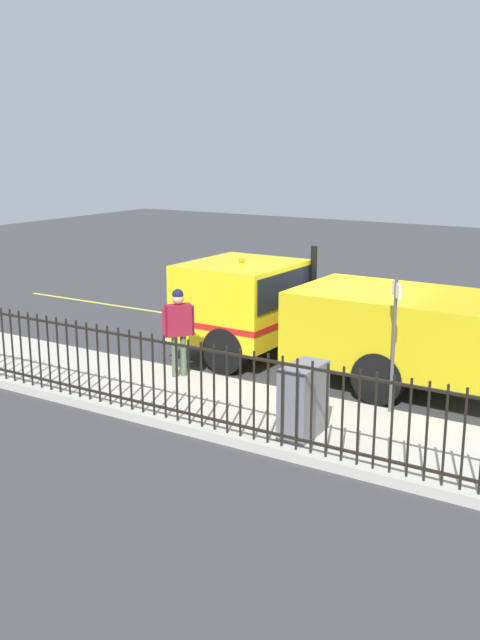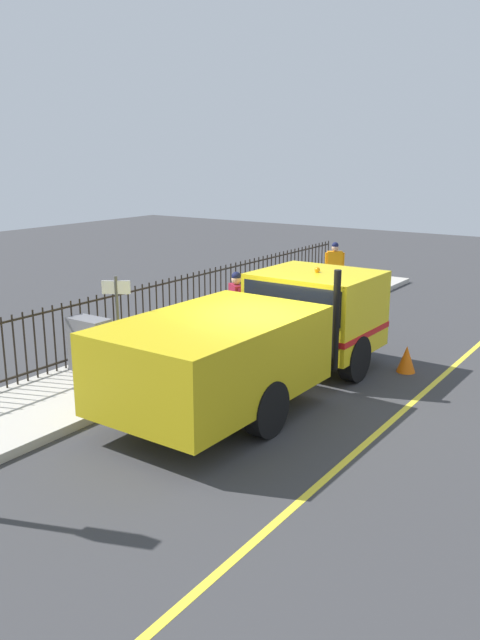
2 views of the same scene
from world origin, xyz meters
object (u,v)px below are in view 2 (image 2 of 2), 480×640
utility_cabinet (90,345)px  street_sign (118,324)px  worker_standing (236,300)px  work_truck (269,331)px  pedestrian_distant (335,262)px  traffic_cone (406,359)px

utility_cabinet → street_sign: size_ratio=0.49×
worker_standing → utility_cabinet: bearing=-75.1°
work_truck → street_sign: size_ratio=3.02×
work_truck → utility_cabinet: 3.78m
worker_standing → pedestrian_distant: bearing=132.0°
work_truck → traffic_cone: work_truck is taller
work_truck → utility_cabinet: size_ratio=6.15×
pedestrian_distant → worker_standing: bearing=-118.2°
worker_standing → street_sign: 4.21m
work_truck → street_sign: 2.90m
work_truck → worker_standing: work_truck is taller
work_truck → traffic_cone: (-1.81, -2.65, -0.94)m
work_truck → traffic_cone: 3.35m
traffic_cone → street_sign: size_ratio=0.25×
worker_standing → utility_cabinet: (1.33, 3.37, -0.50)m
work_truck → traffic_cone: size_ratio=12.01×
street_sign → traffic_cone: bearing=-126.4°
traffic_cone → street_sign: 6.22m
utility_cabinet → street_sign: bearing=154.0°
traffic_cone → worker_standing: bearing=10.2°
work_truck → street_sign: street_sign is taller
pedestrian_distant → traffic_cone: bearing=-85.1°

